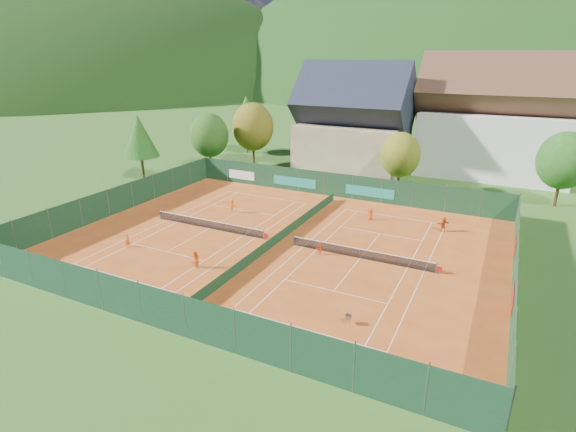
{
  "coord_description": "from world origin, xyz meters",
  "views": [
    {
      "loc": [
        18.14,
        -34.6,
        16.8
      ],
      "look_at": [
        0.0,
        2.0,
        2.0
      ],
      "focal_mm": 28.0,
      "sensor_mm": 36.0,
      "label": 1
    }
  ],
  "objects_px": {
    "ball_hopper": "(348,317)",
    "player_right_far_b": "(443,224)",
    "chalet": "(353,126)",
    "player_left_near": "(128,241)",
    "player_left_far": "(232,206)",
    "player_right_far_a": "(370,214)",
    "player_right_near": "(320,248)",
    "player_left_mid": "(196,260)",
    "hotel_block_a": "(495,124)"
  },
  "relations": [
    {
      "from": "player_left_mid",
      "to": "ball_hopper",
      "type": "bearing_deg",
      "value": 16.32
    },
    {
      "from": "player_left_mid",
      "to": "player_left_far",
      "type": "height_order",
      "value": "player_left_far"
    },
    {
      "from": "player_left_far",
      "to": "player_right_near",
      "type": "bearing_deg",
      "value": 143.27
    },
    {
      "from": "player_right_far_a",
      "to": "player_right_far_b",
      "type": "bearing_deg",
      "value": 149.07
    },
    {
      "from": "player_left_mid",
      "to": "player_left_near",
      "type": "bearing_deg",
      "value": -159.76
    },
    {
      "from": "ball_hopper",
      "to": "player_right_far_a",
      "type": "bearing_deg",
      "value": 102.56
    },
    {
      "from": "ball_hopper",
      "to": "player_left_mid",
      "type": "bearing_deg",
      "value": 171.1
    },
    {
      "from": "player_right_far_a",
      "to": "player_right_near",
      "type": "bearing_deg",
      "value": 50.7
    },
    {
      "from": "player_left_near",
      "to": "player_right_far_a",
      "type": "relative_size",
      "value": 0.98
    },
    {
      "from": "player_right_far_a",
      "to": "ball_hopper",
      "type": "bearing_deg",
      "value": 71.03
    },
    {
      "from": "player_left_near",
      "to": "player_right_far_a",
      "type": "distance_m",
      "value": 24.6
    },
    {
      "from": "ball_hopper",
      "to": "player_right_far_a",
      "type": "xyz_separation_m",
      "value": [
        -4.41,
        19.79,
        0.09
      ]
    },
    {
      "from": "player_left_mid",
      "to": "player_right_far_b",
      "type": "distance_m",
      "value": 24.6
    },
    {
      "from": "hotel_block_a",
      "to": "player_right_far_a",
      "type": "xyz_separation_m",
      "value": [
        -10.0,
        -26.28,
        -6.74
      ]
    },
    {
      "from": "hotel_block_a",
      "to": "player_right_near",
      "type": "distance_m",
      "value": 39.16
    },
    {
      "from": "hotel_block_a",
      "to": "player_left_near",
      "type": "distance_m",
      "value": 51.83
    },
    {
      "from": "player_right_far_b",
      "to": "player_left_far",
      "type": "bearing_deg",
      "value": -27.9
    },
    {
      "from": "chalet",
      "to": "player_right_far_a",
      "type": "xyz_separation_m",
      "value": [
        9.0,
        -20.28,
        -5.98
      ]
    },
    {
      "from": "chalet",
      "to": "player_right_far_b",
      "type": "relative_size",
      "value": 10.56
    },
    {
      "from": "hotel_block_a",
      "to": "player_right_far_a",
      "type": "height_order",
      "value": "hotel_block_a"
    },
    {
      "from": "player_left_far",
      "to": "player_right_far_b",
      "type": "bearing_deg",
      "value": 179.59
    },
    {
      "from": "chalet",
      "to": "player_left_mid",
      "type": "xyz_separation_m",
      "value": [
        -0.64,
        -37.87,
        -5.87
      ]
    },
    {
      "from": "hotel_block_a",
      "to": "ball_hopper",
      "type": "xyz_separation_m",
      "value": [
        -5.6,
        -46.07,
        -6.83
      ]
    },
    {
      "from": "player_right_far_b",
      "to": "hotel_block_a",
      "type": "bearing_deg",
      "value": -134.9
    },
    {
      "from": "player_right_far_a",
      "to": "player_left_far",
      "type": "bearing_deg",
      "value": -14.75
    },
    {
      "from": "player_left_far",
      "to": "player_right_far_a",
      "type": "bearing_deg",
      "value": -175.12
    },
    {
      "from": "ball_hopper",
      "to": "player_left_far",
      "type": "bearing_deg",
      "value": 141.14
    },
    {
      "from": "hotel_block_a",
      "to": "chalet",
      "type": "bearing_deg",
      "value": -162.47
    },
    {
      "from": "player_left_mid",
      "to": "player_right_far_b",
      "type": "height_order",
      "value": "player_right_far_b"
    },
    {
      "from": "chalet",
      "to": "player_right_far_a",
      "type": "height_order",
      "value": "chalet"
    },
    {
      "from": "hotel_block_a",
      "to": "player_left_near",
      "type": "relative_size",
      "value": 17.12
    },
    {
      "from": "chalet",
      "to": "player_right_far_b",
      "type": "xyz_separation_m",
      "value": [
        16.47,
        -20.2,
        -5.86
      ]
    },
    {
      "from": "player_right_near",
      "to": "player_right_far_b",
      "type": "distance_m",
      "value": 13.87
    },
    {
      "from": "player_left_far",
      "to": "player_left_near",
      "type": "bearing_deg",
      "value": 63.5
    },
    {
      "from": "chalet",
      "to": "player_right_far_a",
      "type": "distance_m",
      "value": 22.98
    },
    {
      "from": "player_left_near",
      "to": "player_left_mid",
      "type": "xyz_separation_m",
      "value": [
        8.27,
        -0.72,
        0.13
      ]
    },
    {
      "from": "player_left_near",
      "to": "player_right_near",
      "type": "distance_m",
      "value": 17.64
    },
    {
      "from": "player_right_near",
      "to": "ball_hopper",
      "type": "bearing_deg",
      "value": -105.54
    },
    {
      "from": "chalet",
      "to": "player_left_far",
      "type": "height_order",
      "value": "chalet"
    },
    {
      "from": "player_left_far",
      "to": "player_right_far_a",
      "type": "height_order",
      "value": "player_left_far"
    },
    {
      "from": "hotel_block_a",
      "to": "player_left_near",
      "type": "bearing_deg",
      "value": -122.89
    },
    {
      "from": "ball_hopper",
      "to": "player_right_far_b",
      "type": "distance_m",
      "value": 20.1
    },
    {
      "from": "hotel_block_a",
      "to": "player_left_near",
      "type": "xyz_separation_m",
      "value": [
        -27.91,
        -43.15,
        -6.75
      ]
    },
    {
      "from": "chalet",
      "to": "player_right_far_a",
      "type": "bearing_deg",
      "value": -66.08
    },
    {
      "from": "hotel_block_a",
      "to": "player_right_far_b",
      "type": "xyz_separation_m",
      "value": [
        -2.53,
        -26.2,
        -6.62
      ]
    },
    {
      "from": "chalet",
      "to": "player_left_near",
      "type": "xyz_separation_m",
      "value": [
        -8.91,
        -37.15,
        -5.99
      ]
    },
    {
      "from": "hotel_block_a",
      "to": "player_left_mid",
      "type": "height_order",
      "value": "hotel_block_a"
    },
    {
      "from": "player_left_near",
      "to": "hotel_block_a",
      "type": "bearing_deg",
      "value": 14.73
    },
    {
      "from": "chalet",
      "to": "player_left_near",
      "type": "distance_m",
      "value": 38.67
    },
    {
      "from": "player_left_near",
      "to": "player_right_near",
      "type": "bearing_deg",
      "value": -21.37
    }
  ]
}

